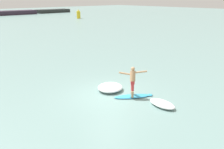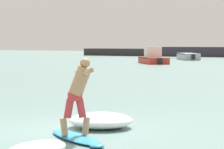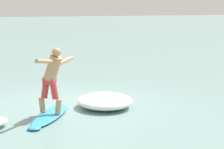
% 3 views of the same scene
% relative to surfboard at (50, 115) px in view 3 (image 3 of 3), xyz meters
% --- Properties ---
extents(ground_plane, '(200.00, 200.00, 0.00)m').
position_rel_surfboard_xyz_m(ground_plane, '(-0.84, 0.96, -0.04)').
color(ground_plane, gray).
extents(surfboard, '(2.00, 1.53, 0.22)m').
position_rel_surfboard_xyz_m(surfboard, '(0.00, 0.00, 0.00)').
color(surfboard, '#339FCC').
rests_on(surfboard, ground).
extents(surfer, '(1.09, 1.15, 1.55)m').
position_rel_surfboard_xyz_m(surfer, '(0.03, 0.08, 0.95)').
color(surfer, tan).
rests_on(surfer, surfboard).
extents(wave_foam_at_tail, '(1.60, 1.54, 0.35)m').
position_rel_surfboard_xyz_m(wave_foam_at_tail, '(-0.28, 1.50, 0.13)').
color(wave_foam_at_tail, white).
rests_on(wave_foam_at_tail, ground).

